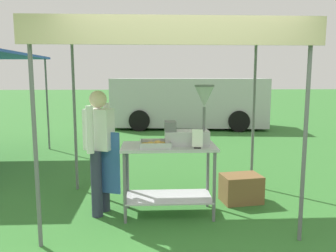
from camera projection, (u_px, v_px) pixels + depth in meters
ground_plane at (165, 143)px, 9.28m from camera, size 70.00×70.00×0.00m
stall_canopy at (168, 36)px, 4.26m from camera, size 3.01×2.05×2.37m
donut_cart at (169, 165)px, 4.40m from camera, size 1.19×0.59×0.92m
donut_tray at (155, 145)px, 4.27m from camera, size 0.39×0.33×0.07m
donut_fryer at (191, 123)px, 4.37m from camera, size 0.62×0.28×0.76m
menu_sign at (197, 140)px, 4.16m from camera, size 0.13×0.05×0.23m
vendor at (100, 146)px, 4.40m from camera, size 0.46×0.53×1.61m
supply_crate at (241, 188)px, 4.92m from camera, size 0.60×0.46×0.39m
van_silver at (189, 102)px, 11.96m from camera, size 5.34×2.48×1.69m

